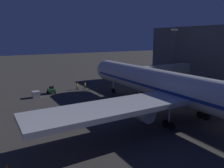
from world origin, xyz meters
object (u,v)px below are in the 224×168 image
Objects in this scene: baggage_container_near_belt at (36,94)px; ground_crew_marshaller_fwd at (85,85)px; airliner_at_gate at (188,91)px; baggage_tug_lead at (51,90)px; traffic_cone_nose_starboard at (96,89)px; jet_bridge at (157,71)px; traffic_cone_nose_port at (110,87)px; apron_floodlight_mast at (174,51)px; traffic_cone_wingtip_svc_side at (7,166)px; ground_crew_near_nose_gear at (77,86)px.

ground_crew_marshaller_fwd reaches higher than baggage_container_near_belt.
baggage_container_near_belt is at bearing -58.11° from airliner_at_gate.
baggage_tug_lead is 12.19m from traffic_cone_nose_starboard.
baggage_tug_lead is at bearing -154.79° from baggage_container_near_belt.
jet_bridge is at bearing 161.15° from baggage_container_near_belt.
baggage_container_near_belt is 16.27m from traffic_cone_nose_starboard.
airliner_at_gate reaches higher than traffic_cone_nose_port.
traffic_cone_nose_port is at bearing -94.25° from airliner_at_gate.
apron_floodlight_mast is at bearing 178.16° from baggage_container_near_belt.
apron_floodlight_mast is 40.87m from baggage_tug_lead.
traffic_cone_nose_port is at bearing 180.00° from traffic_cone_nose_starboard.
baggage_container_near_belt is (18.46, -29.67, -4.79)m from airliner_at_gate.
baggage_tug_lead reaches higher than traffic_cone_nose_port.
apron_floodlight_mast is (-14.72, -8.57, 4.28)m from jet_bridge.
traffic_cone_nose_starboard is at bearing 0.00° from traffic_cone_nose_port.
apron_floodlight_mast reaches higher than baggage_container_near_belt.
airliner_at_gate reaches higher than traffic_cone_nose_starboard.
jet_bridge is 11.49× the size of baggage_container_near_belt.
traffic_cone_nose_starboard is at bearing 170.04° from baggage_tug_lead.
traffic_cone_nose_starboard and traffic_cone_wingtip_svc_side have the same top height.
ground_crew_near_nose_gear is at bearing -166.80° from baggage_container_near_belt.
ground_crew_marshaller_fwd is at bearing -39.06° from jet_bridge.
jet_bridge is 11.12× the size of ground_crew_marshaller_fwd.
traffic_cone_nose_port is 4.40m from traffic_cone_nose_starboard.
baggage_tug_lead is at bearing 5.64° from ground_crew_near_nose_gear.
airliner_at_gate is at bearing 101.79° from ground_crew_near_nose_gear.
baggage_container_near_belt is (43.96, -1.41, -9.15)m from apron_floodlight_mast.
baggage_tug_lead is 33.74m from traffic_cone_wingtip_svc_side.
apron_floodlight_mast reaches higher than baggage_tug_lead.
jet_bridge is at bearing 142.70° from traffic_cone_nose_starboard.
airliner_at_gate is 33.43m from ground_crew_near_nose_gear.
apron_floodlight_mast reaches higher than jet_bridge.
baggage_container_near_belt is 0.96× the size of ground_crew_near_nose_gear.
jet_bridge is at bearing -153.65° from traffic_cone_wingtip_svc_side.
airliner_at_gate is at bearing 47.94° from apron_floodlight_mast.
ground_crew_marshaller_fwd is 38.95m from traffic_cone_wingtip_svc_side.
baggage_container_near_belt is at bearing 13.20° from ground_crew_near_nose_gear.
airliner_at_gate is 30.13m from traffic_cone_nose_starboard.
traffic_cone_nose_port is at bearing 159.33° from ground_crew_marshaller_fwd.
jet_bridge is 20.27m from ground_crew_marshaller_fwd.
traffic_cone_nose_port is (-16.39, 2.11, -0.51)m from baggage_tug_lead.
jet_bridge reaches higher than baggage_tug_lead.
ground_crew_marshaller_fwd is at bearing -7.32° from apron_floodlight_mast.
traffic_cone_wingtip_svc_side is at bearing 26.35° from jet_bridge.
ground_crew_marshaller_fwd is 3.53m from traffic_cone_nose_starboard.
apron_floodlight_mast is 30.85× the size of traffic_cone_nose_starboard.
airliner_at_gate is at bearing 94.25° from traffic_cone_nose_starboard.
ground_crew_marshaller_fwd reaches higher than traffic_cone_nose_starboard.
airliner_at_gate is 35.04m from baggage_tug_lead.
ground_crew_near_nose_gear is (17.55, -12.73, -4.64)m from jet_bridge.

